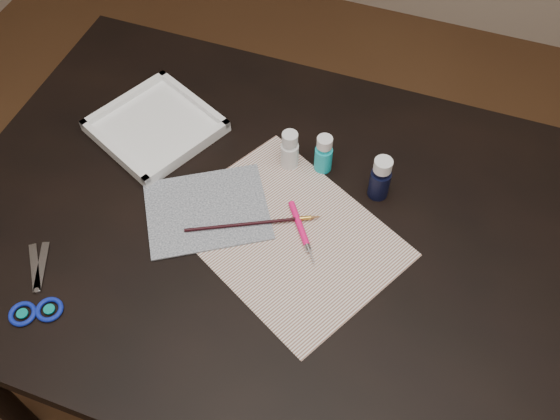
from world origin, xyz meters
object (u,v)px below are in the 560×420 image
(paint_bottle_navy, at_px, (380,178))
(paint_bottle_white, at_px, (290,150))
(paper, at_px, (287,234))
(paint_bottle_cyan, at_px, (324,154))
(scissors, at_px, (33,283))
(canvas, at_px, (207,210))
(palette_tray, at_px, (156,126))

(paint_bottle_navy, bearing_deg, paint_bottle_white, 176.35)
(paper, bearing_deg, paint_bottle_white, 108.17)
(paint_bottle_navy, bearing_deg, paint_bottle_cyan, 168.02)
(paint_bottle_cyan, distance_m, scissors, 0.60)
(canvas, xyz_separation_m, paint_bottle_cyan, (0.18, 0.18, 0.04))
(paper, relative_size, palette_tray, 1.78)
(paint_bottle_white, height_order, palette_tray, paint_bottle_white)
(paint_bottle_cyan, relative_size, scissors, 0.47)
(paint_bottle_white, distance_m, scissors, 0.55)
(scissors, bearing_deg, canvas, -78.99)
(paint_bottle_navy, bearing_deg, palette_tray, 179.69)
(scissors, bearing_deg, paint_bottle_white, -76.03)
(paper, bearing_deg, paint_bottle_cyan, 85.96)
(paper, height_order, paint_bottle_cyan, paint_bottle_cyan)
(paper, height_order, canvas, canvas)
(canvas, distance_m, paint_bottle_white, 0.21)
(paint_bottle_white, relative_size, palette_tray, 0.39)
(paint_bottle_navy, relative_size, scissors, 0.53)
(canvas, bearing_deg, scissors, -131.46)
(paper, xyz_separation_m, paint_bottle_cyan, (0.01, 0.18, 0.04))
(paint_bottle_white, xyz_separation_m, paint_bottle_cyan, (0.07, 0.01, -0.00))
(paint_bottle_white, relative_size, scissors, 0.48)
(scissors, xyz_separation_m, palette_tray, (0.04, 0.42, 0.01))
(paint_bottle_cyan, xyz_separation_m, palette_tray, (-0.37, -0.02, -0.03))
(scissors, bearing_deg, palette_tray, -42.63)
(paint_bottle_white, distance_m, paint_bottle_cyan, 0.07)
(paper, xyz_separation_m, palette_tray, (-0.36, 0.16, 0.01))
(paint_bottle_white, relative_size, paint_bottle_cyan, 1.02)
(paint_bottle_cyan, height_order, paint_bottle_navy, paint_bottle_navy)
(paint_bottle_navy, height_order, scissors, paint_bottle_navy)
(paint_bottle_cyan, bearing_deg, scissors, -132.74)
(paint_bottle_white, relative_size, paint_bottle_navy, 0.90)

